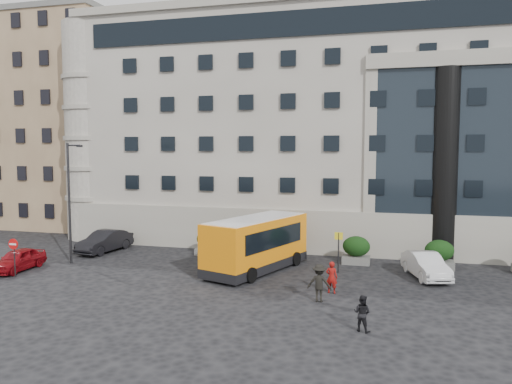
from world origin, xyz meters
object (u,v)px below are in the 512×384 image
Objects in this scene: street_lamp at (70,198)px; white_taxi at (426,265)px; parked_car_d at (110,222)px; pedestrian_b at (362,313)px; parked_car_b at (105,241)px; parked_car_c at (116,234)px; bus_stop_sign at (339,245)px; hedge_b at (280,246)px; red_truck at (144,217)px; hedge_d at (439,254)px; pedestrian_a at (332,277)px; no_entry_sign at (14,250)px; parked_car_a at (18,260)px; hedge_c at (356,250)px; minibus at (256,242)px; pedestrian_c at (319,283)px; hedge_a at (209,242)px.

street_lamp reaches higher than white_taxi.
parked_car_d is 3.16× the size of pedestrian_b.
parked_car_b is 4.04m from parked_car_c.
bus_stop_sign is 0.52× the size of parked_car_d.
hedge_b is 15.83m from red_truck.
hedge_d reaches higher than parked_car_b.
pedestrian_a is at bearing -50.86° from pedestrian_b.
white_taxi is (23.62, 6.23, -0.91)m from no_entry_sign.
parked_car_a is at bearing -93.24° from parked_car_c.
hedge_c is at bearing 18.21° from parked_car_a.
parked_car_c is (-1.31, 3.82, -0.16)m from parked_car_b.
red_truck is 14.65m from parked_car_a.
hedge_d is 0.33× the size of red_truck.
minibus reaches higher than bus_stop_sign.
hedge_b is 13.07m from parked_car_b.
hedge_c is at bearing 24.49° from no_entry_sign.
red_truck is (-0.94, 12.01, -2.89)m from street_lamp.
hedge_c is 5.20m from hedge_d.
parked_car_b is at bearing -23.19° from pedestrian_c.
pedestrian_b is (20.32, -19.65, -0.70)m from red_truck.
pedestrian_a reaches higher than pedestrian_b.
no_entry_sign reaches higher than parked_car_c.
pedestrian_b is at bearing -10.00° from no_entry_sign.
red_truck reaches higher than parked_car_d.
hedge_c is 21.33m from no_entry_sign.
street_lamp is at bearing -79.48° from parked_car_c.
parked_car_c is (-24.74, 2.85, -0.30)m from hedge_d.
hedge_b is (5.20, 0.00, 0.00)m from hedge_a.
hedge_c reaches higher than parked_car_b.
parked_car_b is 22.44m from pedestrian_b.
hedge_c is at bearing 0.00° from hedge_b.
bus_stop_sign is at bearing -20.57° from red_truck.
parked_car_a is at bearing -143.59° from hedge_a.
hedge_a is at bearing 180.00° from hedge_c.
red_truck reaches higher than hedge_a.
no_entry_sign is 20.78m from pedestrian_b.
street_lamp is 1.78× the size of white_taxi.
hedge_d is at bearing -124.24° from pedestrian_c.
hedge_d is at bearing -8.41° from red_truck.
parked_car_a is (-1.13, -14.59, -0.79)m from red_truck.
pedestrian_b is at bearing -35.03° from parked_car_c.
pedestrian_a is (19.59, 0.16, 0.17)m from parked_car_a.
parked_car_b is at bearing 158.58° from white_taxi.
pedestrian_a is 1.10× the size of pedestrian_b.
hedge_b is at bearing 24.22° from parked_car_a.
parked_car_c is at bearing 162.70° from hedge_a.
parked_car_d is at bearing 155.75° from hedge_b.
street_lamp is 2.00× the size of parked_car_a.
hedge_a is 0.41× the size of white_taxi.
red_truck is 28.28m from pedestrian_b.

